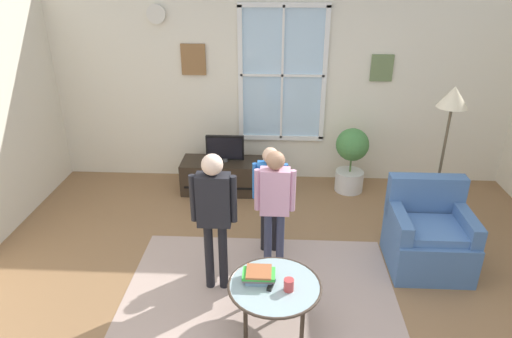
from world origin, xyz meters
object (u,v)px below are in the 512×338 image
(book_stack, at_px, (259,275))
(person_blue_shirt, at_px, (270,188))
(potted_plant_by_window, at_px, (351,157))
(floor_lamp, at_px, (451,112))
(person_pink_shirt, at_px, (275,198))
(coffee_table, at_px, (275,287))
(person_black_shirt, at_px, (214,208))
(armchair, at_px, (428,236))
(remote_near_books, at_px, (271,285))
(cup, at_px, (289,285))
(television, at_px, (225,148))
(tv_stand, at_px, (226,176))

(book_stack, relative_size, person_blue_shirt, 0.23)
(potted_plant_by_window, xyz_separation_m, floor_lamp, (0.82, -0.91, 0.91))
(book_stack, xyz_separation_m, person_pink_shirt, (0.12, 0.73, 0.33))
(coffee_table, distance_m, person_black_shirt, 0.86)
(armchair, xyz_separation_m, person_black_shirt, (-2.06, -0.47, 0.53))
(armchair, xyz_separation_m, remote_near_books, (-1.55, -0.96, 0.11))
(book_stack, relative_size, person_black_shirt, 0.20)
(person_pink_shirt, bearing_deg, person_blue_shirt, 99.12)
(cup, bearing_deg, remote_near_books, 163.84)
(coffee_table, distance_m, floor_lamp, 2.63)
(coffee_table, relative_size, remote_near_books, 5.55)
(person_blue_shirt, height_order, person_pink_shirt, person_pink_shirt)
(television, distance_m, book_stack, 2.48)
(television, relative_size, remote_near_books, 3.52)
(remote_near_books, bearing_deg, person_black_shirt, 136.56)
(coffee_table, distance_m, person_pink_shirt, 0.88)
(coffee_table, distance_m, cup, 0.15)
(remote_near_books, height_order, person_pink_shirt, person_pink_shirt)
(person_blue_shirt, distance_m, floor_lamp, 2.04)
(floor_lamp, bearing_deg, tv_stand, 161.84)
(person_pink_shirt, distance_m, potted_plant_by_window, 2.06)
(coffee_table, distance_m, person_blue_shirt, 1.16)
(remote_near_books, relative_size, person_black_shirt, 0.10)
(remote_near_books, relative_size, floor_lamp, 0.08)
(remote_near_books, bearing_deg, person_pink_shirt, 89.12)
(remote_near_books, distance_m, person_blue_shirt, 1.16)
(tv_stand, distance_m, floor_lamp, 2.86)
(coffee_table, xyz_separation_m, book_stack, (-0.13, 0.05, 0.08))
(remote_near_books, xyz_separation_m, potted_plant_by_window, (1.00, 2.57, 0.06))
(armchair, xyz_separation_m, cup, (-1.41, -1.00, 0.15))
(coffee_table, relative_size, book_stack, 2.88)
(remote_near_books, relative_size, person_blue_shirt, 0.12)
(person_pink_shirt, xyz_separation_m, potted_plant_by_window, (0.98, 1.78, -0.31))
(tv_stand, height_order, person_black_shirt, person_black_shirt)
(person_black_shirt, bearing_deg, person_pink_shirt, 29.99)
(coffee_table, height_order, remote_near_books, remote_near_books)
(armchair, height_order, floor_lamp, floor_lamp)
(coffee_table, xyz_separation_m, floor_lamp, (1.79, 1.65, 1.00))
(coffee_table, bearing_deg, tv_stand, 105.53)
(tv_stand, bearing_deg, coffee_table, -74.47)
(television, xyz_separation_m, person_pink_shirt, (0.67, -1.68, 0.18))
(potted_plant_by_window, height_order, floor_lamp, floor_lamp)
(person_blue_shirt, xyz_separation_m, person_pink_shirt, (0.05, -0.33, 0.06))
(coffee_table, height_order, person_blue_shirt, person_blue_shirt)
(tv_stand, bearing_deg, person_pink_shirt, -68.35)
(person_blue_shirt, xyz_separation_m, person_black_shirt, (-0.48, -0.63, 0.12))
(tv_stand, distance_m, person_black_shirt, 2.09)
(television, xyz_separation_m, armchair, (2.20, -1.52, -0.29))
(armchair, xyz_separation_m, person_pink_shirt, (-1.53, -0.16, 0.47))
(armchair, bearing_deg, book_stack, -151.57)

